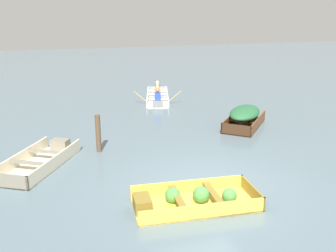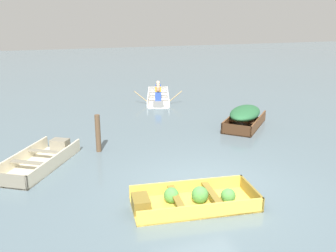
{
  "view_description": "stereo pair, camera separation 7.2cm",
  "coord_description": "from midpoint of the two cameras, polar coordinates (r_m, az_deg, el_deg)",
  "views": [
    {
      "loc": [
        -3.79,
        -7.63,
        4.12
      ],
      "look_at": [
        0.41,
        4.17,
        0.35
      ],
      "focal_mm": 40.0,
      "sensor_mm": 36.0,
      "label": 1
    },
    {
      "loc": [
        -3.72,
        -7.66,
        4.12
      ],
      "look_at": [
        0.41,
        4.17,
        0.35
      ],
      "focal_mm": 40.0,
      "sensor_mm": 36.0,
      "label": 2
    }
  ],
  "objects": [
    {
      "name": "skiff_cream_near_moored",
      "position": [
        11.24,
        -18.92,
        -4.97
      ],
      "size": [
        2.51,
        3.05,
        0.39
      ],
      "color": "beige",
      "rests_on": "ground"
    },
    {
      "name": "ground_plane",
      "position": [
        9.46,
        6.0,
        -9.15
      ],
      "size": [
        80.0,
        80.0,
        0.0
      ],
      "primitive_type": "plane",
      "color": "slate"
    },
    {
      "name": "dinghy_yellow_foreground",
      "position": [
        8.52,
        3.53,
        -11.11
      ],
      "size": [
        2.9,
        1.57,
        0.42
      ],
      "color": "#E5BC47",
      "rests_on": "ground"
    },
    {
      "name": "skiff_wooden_brown_mid_moored",
      "position": [
        14.44,
        11.5,
        1.65
      ],
      "size": [
        2.54,
        2.56,
        0.76
      ],
      "color": "brown",
      "rests_on": "ground"
    },
    {
      "name": "mooring_post",
      "position": [
        11.69,
        -10.76,
        -1.13
      ],
      "size": [
        0.16,
        0.16,
        1.18
      ],
      "primitive_type": "cylinder",
      "color": "brown",
      "rests_on": "ground"
    },
    {
      "name": "rowboat_white_with_crew",
      "position": [
        18.48,
        -1.72,
        4.52
      ],
      "size": [
        2.46,
        3.91,
        0.89
      ],
      "color": "white",
      "rests_on": "ground"
    }
  ]
}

